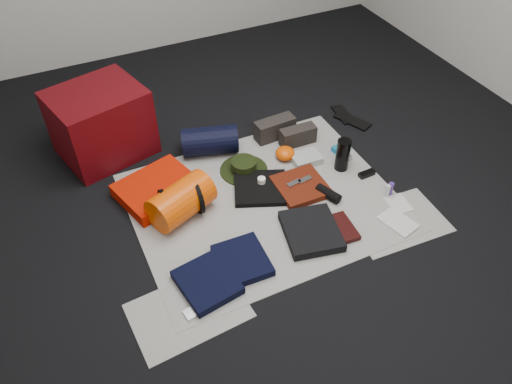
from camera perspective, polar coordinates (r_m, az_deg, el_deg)
name	(u,v)px	position (r m, az deg, el deg)	size (l,w,h in m)	color
floor	(264,203)	(3.15, 0.89, -1.26)	(4.50, 4.50, 0.02)	black
newspaper_mat	(264,201)	(3.14, 0.89, -1.09)	(1.60, 1.30, 0.01)	#B4B0A6
newspaper_sheet_front_left	(189,311)	(2.66, -7.71, -13.29)	(0.58, 0.40, 0.00)	#B4B0A6
newspaper_sheet_front_right	(396,222)	(3.14, 15.75, -3.27)	(0.58, 0.40, 0.00)	#B4B0A6
red_cabinet	(101,123)	(3.53, -17.27, 7.51)	(0.58, 0.48, 0.48)	#50050A
sleeping_pad	(158,189)	(3.22, -11.17, 0.35)	(0.47, 0.38, 0.09)	red
stuff_sack	(181,201)	(3.01, -8.54, -1.01)	(0.23, 0.23, 0.39)	#DF4703
sack_strap_left	(165,207)	(3.00, -10.33, -1.66)	(0.22, 0.22, 0.03)	black
sack_strap_right	(197,197)	(3.03, -6.76, -0.52)	(0.22, 0.22, 0.03)	black
navy_duffel	(210,141)	(3.46, -5.32, 5.85)	(0.20, 0.20, 0.38)	black
boonie_brim	(244,170)	(3.35, -1.40, 2.52)	(0.32, 0.32, 0.01)	black
boonie_crown	(244,165)	(3.32, -1.41, 3.06)	(0.17, 0.17, 0.07)	black
hiking_boot_left	(275,128)	(3.60, 2.17, 7.27)	(0.29, 0.11, 0.15)	#2B2521
hiking_boot_right	(298,136)	(3.56, 4.80, 6.42)	(0.26, 0.10, 0.13)	#2B2521
flip_flop_left	(352,121)	(3.87, 10.95, 7.99)	(0.10, 0.28, 0.02)	black
flip_flop_right	(343,115)	(3.92, 9.89, 8.71)	(0.09, 0.25, 0.01)	black
trousers_navy_a	(207,282)	(2.71, -5.60, -10.22)	(0.28, 0.32, 0.05)	black
trousers_navy_b	(242,260)	(2.79, -1.58, -7.81)	(0.27, 0.31, 0.05)	black
trousers_charcoal	(311,231)	(2.94, 6.32, -4.46)	(0.31, 0.35, 0.06)	black
black_tshirt	(261,188)	(3.20, 0.54, 0.46)	(0.34, 0.31, 0.03)	black
red_shirt	(301,186)	(3.22, 5.14, 0.63)	(0.31, 0.31, 0.04)	#541709
orange_stuff_sack	(285,153)	(3.43, 3.35, 4.43)	(0.13, 0.13, 0.09)	#DF4703
first_aid_pouch	(306,158)	(3.43, 5.74, 3.84)	(0.20, 0.15, 0.05)	#9BA39B
water_bottle	(343,155)	(3.35, 9.87, 4.22)	(0.09, 0.09, 0.23)	black
speaker	(328,194)	(3.17, 8.27, -0.18)	(0.06, 0.06, 0.17)	black
compact_camera	(345,158)	(3.48, 10.08, 3.82)	(0.09, 0.05, 0.04)	#9E9FA3
cyan_case	(341,149)	(3.55, 9.69, 4.92)	(0.12, 0.08, 0.04)	#0F6C9A
toiletry_purple	(390,189)	(3.26, 15.11, 0.34)	(0.03, 0.03, 0.10)	#46277E
toiletry_clear	(387,191)	(3.25, 14.78, 0.12)	(0.03, 0.03, 0.09)	beige
paperback_book	(341,228)	(3.00, 9.68, -4.10)	(0.15, 0.22, 0.03)	black
map_booklet	(398,222)	(3.13, 15.91, -3.31)	(0.15, 0.22, 0.01)	beige
map_printout	(398,204)	(3.24, 15.97, -1.30)	(0.13, 0.16, 0.01)	beige
sunglasses	(367,174)	(3.39, 12.53, 2.05)	(0.11, 0.05, 0.03)	black
key_cluster	(191,313)	(2.64, -7.45, -13.56)	(0.07, 0.07, 0.01)	#9E9FA3
tape_roll	(262,180)	(3.20, 0.64, 1.34)	(0.05, 0.05, 0.04)	white
energy_bar_a	(294,183)	(3.20, 4.37, 1.01)	(0.10, 0.04, 0.01)	#9E9FA3
energy_bar_b	(305,180)	(3.23, 5.62, 1.42)	(0.10, 0.04, 0.01)	#9E9FA3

